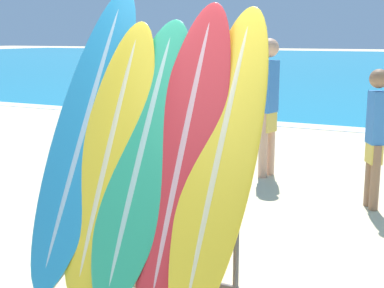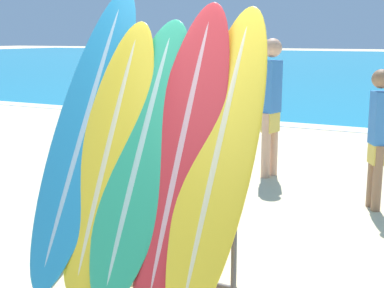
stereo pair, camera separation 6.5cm
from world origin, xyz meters
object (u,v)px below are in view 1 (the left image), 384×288
(surfboard_slot_1, at_px, (110,153))
(person_far_right, at_px, (187,98))
(surfboard_slot_4, at_px, (221,157))
(person_near_water, at_px, (268,102))
(person_mid_beach, at_px, (375,134))
(surfboard_rack, at_px, (144,222))
(surfboard_slot_2, at_px, (143,155))
(surfboard_slot_0, at_px, (86,131))
(surfboard_slot_3, at_px, (184,151))

(surfboard_slot_1, xyz_separation_m, person_far_right, (-1.59, 4.45, -0.12))
(surfboard_slot_4, distance_m, person_near_water, 3.52)
(person_near_water, xyz_separation_m, person_mid_beach, (1.46, -0.80, -0.17))
(surfboard_rack, height_order, person_far_right, person_far_right)
(surfboard_rack, xyz_separation_m, surfboard_slot_2, (-0.01, 0.02, 0.50))
(person_near_water, distance_m, person_far_right, 1.95)
(surfboard_slot_0, bearing_deg, surfboard_slot_2, -7.96)
(surfboard_slot_0, relative_size, surfboard_slot_2, 1.12)
(surfboard_slot_0, bearing_deg, surfboard_slot_1, -16.47)
(surfboard_slot_0, bearing_deg, surfboard_slot_3, -3.25)
(surfboard_slot_3, bearing_deg, surfboard_slot_0, 176.75)
(surfboard_slot_3, bearing_deg, person_near_water, 98.46)
(surfboard_slot_0, height_order, surfboard_slot_2, surfboard_slot_0)
(surfboard_slot_0, bearing_deg, surfboard_slot_4, -2.52)
(person_near_water, bearing_deg, surfboard_slot_1, -168.94)
(surfboard_slot_0, distance_m, person_far_right, 4.56)
(surfboard_rack, height_order, surfboard_slot_0, surfboard_slot_0)
(surfboard_rack, distance_m, surfboard_slot_1, 0.57)
(surfboard_slot_1, height_order, person_far_right, surfboard_slot_1)
(surfboard_slot_3, bearing_deg, person_far_right, 116.39)
(surfboard_rack, relative_size, surfboard_slot_1, 0.76)
(surfboard_slot_2, xyz_separation_m, surfboard_slot_4, (0.60, 0.03, 0.05))
(surfboard_slot_0, bearing_deg, surfboard_rack, -9.37)
(surfboard_slot_4, xyz_separation_m, person_far_right, (-2.47, 4.41, -0.17))
(person_far_right, bearing_deg, surfboard_slot_2, -0.99)
(surfboard_slot_0, xyz_separation_m, surfboard_slot_3, (0.88, -0.05, -0.06))
(surfboard_slot_0, distance_m, surfboard_slot_4, 1.17)
(person_near_water, bearing_deg, person_far_right, 72.07)
(person_near_water, bearing_deg, person_mid_beach, -106.33)
(surfboard_rack, relative_size, surfboard_slot_2, 0.75)
(surfboard_slot_2, relative_size, surfboard_slot_3, 0.94)
(surfboard_slot_2, height_order, surfboard_slot_4, surfboard_slot_4)
(surfboard_slot_0, xyz_separation_m, person_far_right, (-1.31, 4.36, -0.25))
(surfboard_slot_1, xyz_separation_m, surfboard_slot_2, (0.28, 0.01, 0.01))
(surfboard_slot_1, distance_m, person_mid_beach, 3.08)
(surfboard_rack, height_order, person_near_water, person_near_water)
(person_near_water, bearing_deg, surfboard_rack, -164.14)
(person_near_water, xyz_separation_m, person_far_right, (-1.68, 0.99, -0.13))
(surfboard_rack, distance_m, surfboard_slot_4, 0.80)
(surfboard_slot_0, relative_size, person_mid_beach, 1.48)
(surfboard_slot_1, relative_size, person_far_right, 1.24)
(surfboard_slot_0, relative_size, surfboard_slot_3, 1.06)
(surfboard_rack, xyz_separation_m, person_near_water, (-0.20, 3.47, 0.50))
(surfboard_slot_3, xyz_separation_m, surfboard_slot_4, (0.28, -0.00, -0.01))
(person_mid_beach, bearing_deg, surfboard_slot_1, 121.38)
(surfboard_slot_3, xyz_separation_m, person_far_right, (-2.19, 4.41, -0.19))
(surfboard_slot_1, bearing_deg, person_mid_beach, 59.75)
(surfboard_rack, bearing_deg, surfboard_slot_0, 170.63)
(surfboard_slot_4, bearing_deg, surfboard_slot_1, -177.82)
(surfboard_slot_0, height_order, surfboard_slot_4, surfboard_slot_0)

